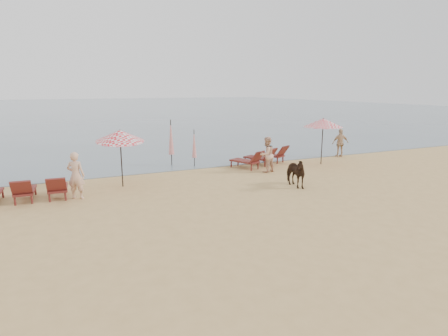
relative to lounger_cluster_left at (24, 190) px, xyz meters
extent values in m
plane|color=tan|center=(7.42, -7.21, -0.47)|extent=(120.00, 120.00, 0.00)
cube|color=#51606B|center=(7.42, 72.79, -0.47)|extent=(160.00, 140.00, 0.06)
cube|color=#5F2416|center=(0.01, 0.24, -0.09)|extent=(0.78, 1.53, 0.09)
cube|color=#5F2416|center=(-0.03, -0.56, 0.21)|extent=(0.72, 0.53, 0.66)
cube|color=#5F2416|center=(1.19, 0.17, -0.09)|extent=(0.78, 1.53, 0.09)
cube|color=#5F2416|center=(1.14, -0.63, 0.21)|extent=(0.72, 0.53, 0.66)
cube|color=#5F2416|center=(10.54, 1.96, -0.07)|extent=(1.31, 1.73, 0.09)
cube|color=#5F2416|center=(10.89, 1.19, 0.24)|extent=(0.88, 0.77, 0.69)
cube|color=#5F2416|center=(11.67, 2.47, -0.07)|extent=(1.31, 1.73, 0.09)
cube|color=#5F2416|center=(12.02, 1.70, 0.24)|extent=(0.88, 0.77, 0.69)
cube|color=#5F2416|center=(12.79, 2.97, -0.07)|extent=(1.31, 1.73, 0.09)
cube|color=#5F2416|center=(13.14, 2.21, 0.24)|extent=(0.88, 0.77, 0.69)
cylinder|color=black|center=(3.82, 0.75, 0.70)|extent=(0.05, 0.05, 2.33)
cone|color=red|center=(3.82, 0.75, 1.81)|extent=(2.06, 2.10, 0.70)
sphere|color=black|center=(3.82, 0.75, 2.02)|extent=(0.09, 0.09, 0.09)
cylinder|color=black|center=(15.06, 1.11, 0.75)|extent=(0.05, 0.05, 2.43)
cone|color=red|center=(15.06, 1.11, 1.91)|extent=(2.16, 2.16, 0.49)
sphere|color=black|center=(15.06, 1.11, 2.13)|extent=(0.09, 0.09, 0.09)
cylinder|color=black|center=(7.15, 4.34, 0.83)|extent=(0.06, 0.06, 2.58)
cone|color=red|center=(7.15, 4.34, 1.14)|extent=(0.31, 0.31, 1.94)
cylinder|color=black|center=(8.22, 3.53, 0.57)|extent=(0.04, 0.04, 2.06)
cone|color=red|center=(8.22, 3.53, 0.81)|extent=(0.25, 0.25, 1.55)
imported|color=black|center=(10.72, -2.42, 0.19)|extent=(0.76, 1.57, 1.31)
imported|color=#D5A385|center=(1.87, -0.38, 0.47)|extent=(0.81, 0.71, 1.88)
imported|color=#D7A486|center=(11.14, 0.63, 0.46)|extent=(1.07, 0.94, 1.84)
imported|color=tan|center=(17.63, 2.50, 0.42)|extent=(1.12, 0.73, 1.78)
camera|label=1|loc=(1.27, -15.77, 3.83)|focal=30.00mm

